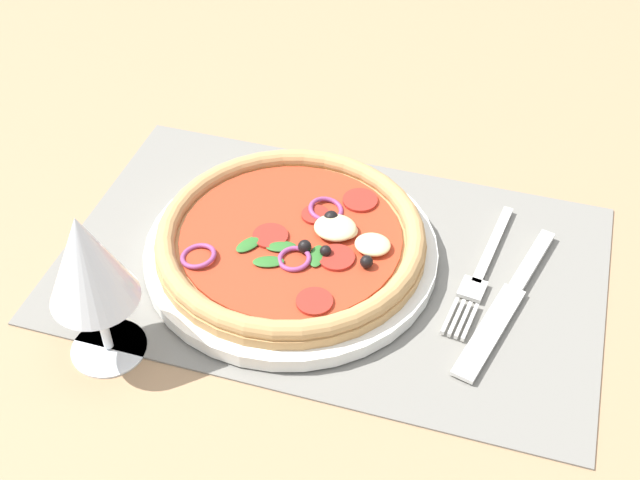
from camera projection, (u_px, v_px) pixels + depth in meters
The scene contains 7 objects.
ground_plane at pixel (331, 273), 79.77cm from camera, with size 190.00×140.00×2.40cm, color #9E7A56.
placemat at pixel (332, 262), 78.81cm from camera, with size 49.70×30.64×0.40cm, color slate.
plate at pixel (291, 251), 78.63cm from camera, with size 27.18×27.18×1.38cm, color silver.
pizza at pixel (292, 238), 77.39cm from camera, with size 24.91×24.91×2.70cm.
fork at pixel (479, 275), 77.00cm from camera, with size 3.90×18.04×0.44cm.
knife at pixel (507, 302), 74.59cm from camera, with size 6.62×19.77×0.62cm.
wine_glass at pixel (87, 265), 64.67cm from camera, with size 7.20×7.20×14.90cm.
Camera 1 is at (-15.08, 53.76, 55.87)cm, focal length 47.49 mm.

